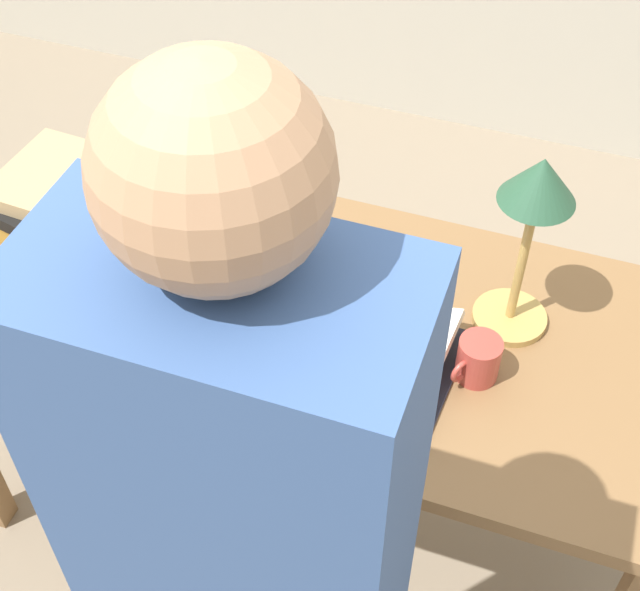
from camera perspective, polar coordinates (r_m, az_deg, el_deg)
ground_plane at (r=2.41m, az=-0.86°, el=-13.11°), size 12.00×12.00×0.00m
reading_desk at (r=1.87m, az=-1.07°, el=-2.75°), size 1.57×0.70×0.76m
open_book at (r=1.71m, az=0.48°, el=-2.72°), size 0.52×0.31×0.07m
book_stack_tall at (r=1.98m, az=-16.26°, el=5.81°), size 0.26×0.32×0.17m
book_standing_upright at (r=1.86m, az=-12.63°, el=5.01°), size 0.05×0.15×0.24m
reading_lamp at (r=1.61m, az=13.53°, el=5.42°), size 0.15×0.15×0.40m
coffee_mug at (r=1.67m, az=10.06°, el=-4.05°), size 0.08×0.10×0.09m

